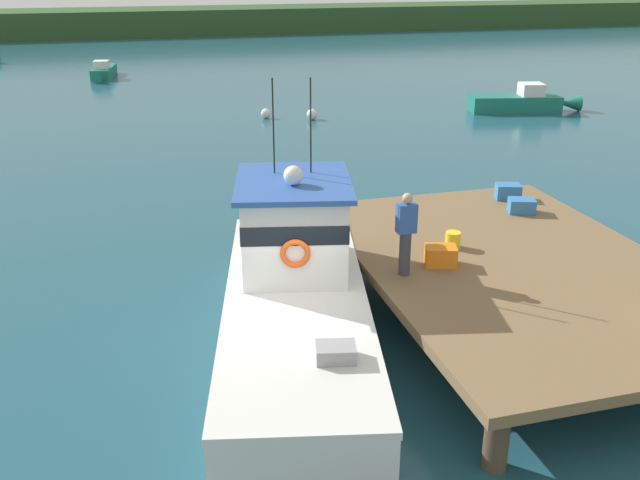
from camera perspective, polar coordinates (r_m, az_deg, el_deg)
name	(u,v)px	position (r m, az deg, el deg)	size (l,w,h in m)	color
ground_plane	(283,347)	(13.34, -3.08, -8.73)	(200.00, 200.00, 0.00)	#1E4C5B
dock	(515,268)	(14.50, 15.69, -2.18)	(6.00, 9.00, 1.20)	#4C3D2D
main_fishing_boat	(295,292)	(13.12, -2.02, -4.25)	(4.18, 9.96, 4.80)	silver
crate_stack_near_edge	(522,206)	(17.26, 16.17, 2.71)	(0.60, 0.44, 0.34)	#3370B2
crate_stack_mid_dock	(441,256)	(13.90, 9.85, -1.27)	(0.60, 0.44, 0.39)	orange
crate_single_by_cleat	(508,192)	(18.18, 15.12, 3.85)	(0.60, 0.44, 0.37)	#3370B2
bait_bucket	(453,240)	(14.80, 10.82, 0.02)	(0.32, 0.32, 0.34)	yellow
deckhand_by_the_boat	(406,232)	(13.14, 7.04, 0.63)	(0.36, 0.22, 1.63)	#383842
moored_boat_mid_harbor	(523,102)	(35.46, 16.25, 10.79)	(5.40, 2.25, 1.35)	#196B5B
moored_boat_outer_mooring	(103,72)	(46.34, -17.33, 13.01)	(1.59, 4.33, 1.08)	#196B5B
mooring_buoy_spare_mooring	(266,113)	(32.73, -4.46, 10.29)	(0.45, 0.45, 0.45)	silver
mooring_buoy_channel_marker	(312,114)	(32.35, -0.65, 10.25)	(0.49, 0.49, 0.49)	silver
far_shoreline	(145,22)	(73.49, -14.15, 16.94)	(120.00, 8.00, 2.40)	#284723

